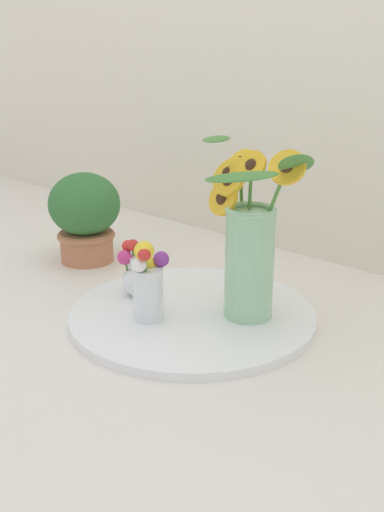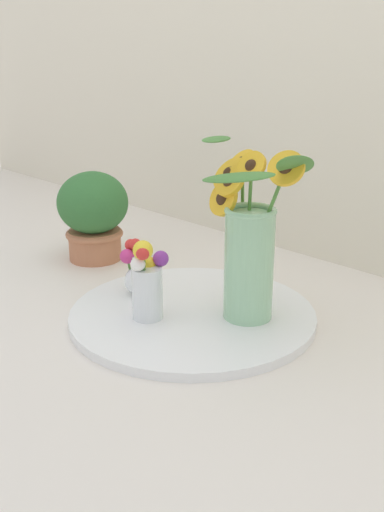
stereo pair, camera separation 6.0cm
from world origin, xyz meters
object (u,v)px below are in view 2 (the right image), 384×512
(vase_small_center, at_px, (147,282))
(vase_bulb_right, at_px, (137,273))
(mason_jar_sunflowers, at_px, (249,244))
(serving_tray, at_px, (192,314))
(potted_plant, at_px, (93,213))

(vase_small_center, bearing_deg, vase_bulb_right, 149.95)
(mason_jar_sunflowers, height_order, vase_bulb_right, mason_jar_sunflowers)
(serving_tray, relative_size, vase_small_center, 3.03)
(mason_jar_sunflowers, bearing_deg, serving_tray, -148.13)
(vase_small_center, relative_size, potted_plant, 0.72)
(serving_tray, bearing_deg, mason_jar_sunflowers, 31.87)
(serving_tray, distance_m, mason_jar_sunflowers, 0.20)
(vase_bulb_right, relative_size, potted_plant, 0.53)
(mason_jar_sunflowers, distance_m, potted_plant, 0.55)
(serving_tray, xyz_separation_m, potted_plant, (-0.45, 0.08, 0.12))
(vase_bulb_right, height_order, potted_plant, potted_plant)
(serving_tray, height_order, potted_plant, potted_plant)
(serving_tray, distance_m, potted_plant, 0.47)
(vase_bulb_right, bearing_deg, serving_tray, 9.24)
(vase_small_center, height_order, vase_bulb_right, vase_small_center)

